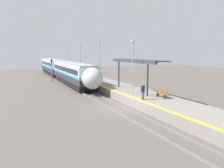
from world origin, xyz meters
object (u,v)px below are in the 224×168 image
Objects in this scene: railway_signal at (52,68)px; lamppost_near at (133,64)px; train at (61,69)px; lamppost_farthest at (68,58)px; lamppost_mid at (100,61)px; platform_bench at (162,93)px; lamppost_far at (80,59)px; person_waiting at (143,92)px.

lamppost_near reaches higher than railway_signal.
lamppost_farthest is (2.48, 4.20, 2.16)m from train.
platform_bench is at bearing -80.10° from lamppost_mid.
platform_bench is at bearing -73.55° from railway_signal.
lamppost_farthest is at bearing 59.45° from train.
lamppost_far is at bearing 90.00° from lamppost_mid.
lamppost_mid is 1.00× the size of lamppost_far.
lamppost_farthest is at bearing 90.00° from lamppost_far.
train is 25.28m from lamppost_near.
train reaches higher than person_waiting.
train is 6.46m from lamppost_far.
train is 25.96× the size of person_waiting.
lamppost_mid and lamppost_farthest have the same top height.
lamppost_near is at bearing -90.00° from lamppost_far.
lamppost_mid is 1.00× the size of lamppost_farthest.
train is 4.23m from railway_signal.
platform_bench is (4.62, -27.55, -0.79)m from train.
lamppost_far is at bearing -65.96° from train.
train is 15.66m from lamppost_mid.
lamppost_mid reaches higher than train.
lamppost_mid is at bearing -90.00° from lamppost_far.
person_waiting is at bearing -91.05° from lamppost_mid.
railway_signal is 9.24m from lamppost_farthest.
railway_signal is 0.72× the size of lamppost_near.
platform_bench is 25.25m from railway_signal.
lamppost_far is (0.22, 21.96, 2.61)m from person_waiting.
lamppost_near is at bearing -84.35° from train.
lamppost_near is at bearing -90.00° from lamppost_mid.
train is at bearing 99.51° from platform_bench.
lamppost_near is (5.00, -21.70, 1.72)m from railway_signal.
person_waiting is at bearing -90.58° from lamppost_far.
lamppost_far is at bearing 89.42° from person_waiting.
lamppost_far is (2.48, -5.56, 2.16)m from train.
lamppost_near reaches higher than train.
platform_bench is 0.26× the size of lamppost_farthest.
lamppost_near is 19.51m from lamppost_far.
lamppost_far is at bearing 95.55° from platform_bench.
lamppost_mid is (0.00, 9.76, 0.00)m from lamppost_near.
person_waiting is (2.26, -27.52, -0.44)m from train.
lamppost_mid is (0.22, 12.21, 2.61)m from person_waiting.
railway_signal is (-4.78, 24.15, 0.88)m from person_waiting.
train is at bearing -120.55° from lamppost_farthest.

